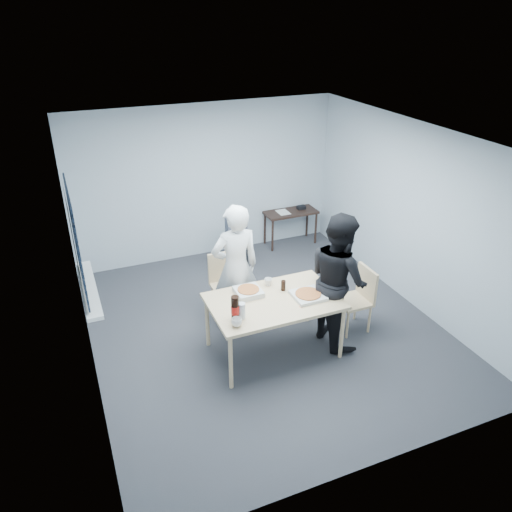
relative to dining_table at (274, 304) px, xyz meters
name	(u,v)px	position (x,y,z in m)	size (l,w,h in m)	color
room	(78,248)	(-2.09, 0.92, 0.74)	(5.00, 5.00, 5.00)	#323238
dining_table	(274,304)	(0.00, 0.00, 0.00)	(1.57, 0.99, 0.76)	beige
chair_far	(225,279)	(-0.24, 1.12, -0.19)	(0.42, 0.42, 0.89)	beige
chair_right	(359,295)	(1.27, 0.05, -0.19)	(0.42, 0.42, 0.89)	beige
person_white	(236,268)	(-0.22, 0.73, 0.18)	(0.65, 0.42, 1.77)	silver
person_black	(338,279)	(0.86, -0.04, 0.18)	(0.86, 0.47, 1.77)	black
side_table	(291,215)	(1.61, 2.80, -0.15)	(0.95, 0.42, 0.63)	#321E19
stool	(237,250)	(0.33, 2.19, -0.33)	(0.35, 0.35, 0.49)	black
backpack	(236,232)	(0.33, 2.18, 0.00)	(0.32, 0.24, 0.45)	slate
pizza_box_a	(248,292)	(-0.24, 0.24, 0.10)	(0.32, 0.32, 0.08)	silver
pizza_box_b	(308,295)	(0.41, -0.10, 0.08)	(0.37, 0.37, 0.05)	silver
mug_a	(237,322)	(-0.61, -0.34, 0.11)	(0.12, 0.12, 0.10)	white
mug_b	(268,282)	(0.08, 0.35, 0.11)	(0.10, 0.10, 0.09)	white
cola_glass	(283,286)	(0.20, 0.16, 0.13)	(0.06, 0.06, 0.13)	black
soda_bottle	(235,309)	(-0.58, -0.21, 0.20)	(0.10, 0.10, 0.30)	black
plastic_cups	(242,311)	(-0.50, -0.22, 0.16)	(0.08, 0.08, 0.20)	silver
rubber_band	(301,307)	(0.24, -0.26, 0.06)	(0.05, 0.05, 0.00)	red
papers	(283,212)	(1.46, 2.81, -0.07)	(0.20, 0.27, 0.00)	white
black_box	(301,207)	(1.83, 2.83, -0.04)	(0.15, 0.10, 0.06)	black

